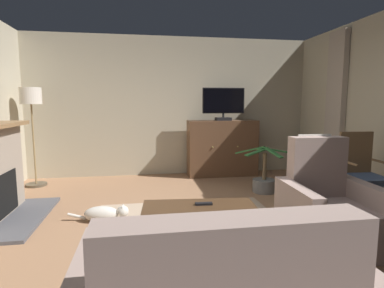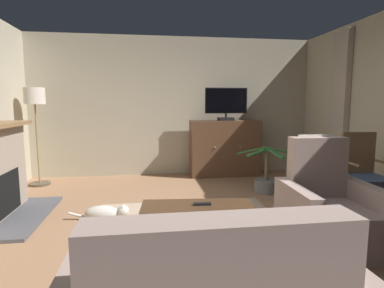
% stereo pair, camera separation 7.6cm
% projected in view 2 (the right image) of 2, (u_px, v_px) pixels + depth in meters
% --- Properties ---
extents(ground_plane, '(6.13, 6.34, 0.04)m').
position_uv_depth(ground_plane, '(198.00, 230.00, 3.57)').
color(ground_plane, '#936B4C').
extents(wall_back, '(6.13, 0.10, 2.72)m').
position_uv_depth(wall_back, '(174.00, 107.00, 6.26)').
color(wall_back, '#B2A88E').
rests_on(wall_back, ground_plane).
extents(curtain_panel_far, '(0.10, 0.44, 2.28)m').
position_uv_depth(curtain_panel_far, '(339.00, 99.00, 5.32)').
color(curtain_panel_far, '#B2A393').
extents(rug_central, '(2.24, 2.05, 0.01)m').
position_uv_depth(rug_central, '(191.00, 229.00, 3.53)').
color(rug_central, tan).
rests_on(rug_central, ground_plane).
extents(tv_cabinet, '(1.36, 0.46, 1.09)m').
position_uv_depth(tv_cabinet, '(225.00, 149.00, 6.16)').
color(tv_cabinet, '#402A1C').
rests_on(tv_cabinet, ground_plane).
extents(television, '(0.82, 0.20, 0.63)m').
position_uv_depth(television, '(226.00, 103.00, 5.99)').
color(television, black).
rests_on(television, tv_cabinet).
extents(coffee_table, '(1.15, 0.59, 0.43)m').
position_uv_depth(coffee_table, '(198.00, 211.00, 3.03)').
color(coffee_table, '#422B19').
rests_on(coffee_table, ground_plane).
extents(tv_remote, '(0.17, 0.06, 0.02)m').
position_uv_depth(tv_remote, '(202.00, 204.00, 3.07)').
color(tv_remote, black).
rests_on(tv_remote, coffee_table).
extents(armchair_by_fireplace, '(0.89, 0.86, 1.09)m').
position_uv_depth(armchair_by_fireplace, '(328.00, 213.00, 3.11)').
color(armchair_by_fireplace, '#A3897F').
rests_on(armchair_by_fireplace, ground_plane).
extents(side_chair_far_end, '(0.54, 0.54, 1.05)m').
position_uv_depth(side_chair_far_end, '(364.00, 172.00, 4.05)').
color(side_chair_far_end, '#42567A').
rests_on(side_chair_far_end, ground_plane).
extents(potted_plant_leafy_by_curtain, '(0.91, 0.82, 0.75)m').
position_uv_depth(potted_plant_leafy_by_curtain, '(266.00, 181.00, 5.01)').
color(potted_plant_leafy_by_curtain, slate).
rests_on(potted_plant_leafy_by_curtain, ground_plane).
extents(cat, '(0.74, 0.23, 0.21)m').
position_uv_depth(cat, '(105.00, 213.00, 3.80)').
color(cat, beige).
rests_on(cat, ground_plane).
extents(floor_lamp, '(0.35, 0.35, 1.69)m').
position_uv_depth(floor_lamp, '(35.00, 108.00, 5.32)').
color(floor_lamp, '#4C4233').
rests_on(floor_lamp, ground_plane).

